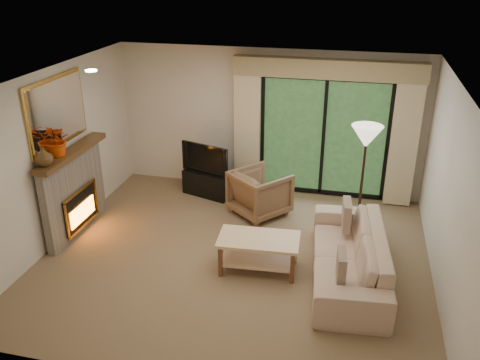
% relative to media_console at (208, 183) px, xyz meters
% --- Properties ---
extents(floor, '(5.50, 5.50, 0.00)m').
position_rel_media_console_xyz_m(floor, '(0.99, -1.95, -0.22)').
color(floor, '#7C6345').
rests_on(floor, ground).
extents(ceiling, '(5.50, 5.50, 0.00)m').
position_rel_media_console_xyz_m(ceiling, '(0.99, -1.95, 2.38)').
color(ceiling, white).
rests_on(ceiling, ground).
extents(wall_back, '(5.00, 0.00, 5.00)m').
position_rel_media_console_xyz_m(wall_back, '(0.99, 0.55, 1.08)').
color(wall_back, beige).
rests_on(wall_back, ground).
extents(wall_front, '(5.00, 0.00, 5.00)m').
position_rel_media_console_xyz_m(wall_front, '(0.99, -4.45, 1.08)').
color(wall_front, beige).
rests_on(wall_front, ground).
extents(wall_left, '(0.00, 5.00, 5.00)m').
position_rel_media_console_xyz_m(wall_left, '(-1.76, -1.95, 1.08)').
color(wall_left, beige).
rests_on(wall_left, ground).
extents(wall_right, '(0.00, 5.00, 5.00)m').
position_rel_media_console_xyz_m(wall_right, '(3.74, -1.95, 1.08)').
color(wall_right, beige).
rests_on(wall_right, ground).
extents(fireplace, '(0.24, 1.70, 1.37)m').
position_rel_media_console_xyz_m(fireplace, '(-1.64, -1.75, 0.46)').
color(fireplace, slate).
rests_on(fireplace, floor).
extents(mirror, '(0.07, 1.45, 1.02)m').
position_rel_media_console_xyz_m(mirror, '(-1.73, -1.75, 1.73)').
color(mirror, gold).
rests_on(mirror, wall_left).
extents(sliding_door, '(2.26, 0.10, 2.16)m').
position_rel_media_console_xyz_m(sliding_door, '(1.99, 0.50, 0.88)').
color(sliding_door, black).
rests_on(sliding_door, floor).
extents(curtain_left, '(0.45, 0.18, 2.35)m').
position_rel_media_console_xyz_m(curtain_left, '(0.64, 0.39, 0.98)').
color(curtain_left, beige).
rests_on(curtain_left, floor).
extents(curtain_right, '(0.45, 0.18, 2.35)m').
position_rel_media_console_xyz_m(curtain_right, '(3.34, 0.39, 0.98)').
color(curtain_right, beige).
rests_on(curtain_right, floor).
extents(cornice, '(3.20, 0.24, 0.32)m').
position_rel_media_console_xyz_m(cornice, '(1.99, 0.41, 2.10)').
color(cornice, tan).
rests_on(cornice, wall_back).
extents(media_console, '(0.98, 0.65, 0.45)m').
position_rel_media_console_xyz_m(media_console, '(0.00, 0.00, 0.00)').
color(media_console, black).
rests_on(media_console, floor).
extents(tv, '(0.95, 0.41, 0.55)m').
position_rel_media_console_xyz_m(tv, '(0.00, 0.00, 0.50)').
color(tv, black).
rests_on(tv, media_console).
extents(armchair, '(1.17, 1.18, 0.77)m').
position_rel_media_console_xyz_m(armchair, '(1.06, -0.52, 0.16)').
color(armchair, brown).
rests_on(armchair, floor).
extents(sofa, '(1.15, 2.46, 0.70)m').
position_rel_media_console_xyz_m(sofa, '(2.60, -2.07, 0.12)').
color(sofa, tan).
rests_on(sofa, floor).
extents(pillow_near, '(0.14, 0.40, 0.39)m').
position_rel_media_console_xyz_m(pillow_near, '(2.51, -2.75, 0.36)').
color(pillow_near, brown).
rests_on(pillow_near, sofa).
extents(pillow_far, '(0.15, 0.43, 0.42)m').
position_rel_media_console_xyz_m(pillow_far, '(2.51, -1.38, 0.36)').
color(pillow_far, brown).
rests_on(pillow_far, sofa).
extents(coffee_table, '(1.15, 0.68, 0.50)m').
position_rel_media_console_xyz_m(coffee_table, '(1.38, -2.18, 0.03)').
color(coffee_table, '#E2B888').
rests_on(coffee_table, floor).
extents(floor_lamp, '(0.60, 0.60, 1.75)m').
position_rel_media_console_xyz_m(floor_lamp, '(2.70, -0.72, 0.65)').
color(floor_lamp, beige).
rests_on(floor_lamp, floor).
extents(vase, '(0.31, 0.31, 0.27)m').
position_rel_media_console_xyz_m(vase, '(-1.62, -2.39, 1.28)').
color(vase, '#4D3319').
rests_on(vase, fireplace).
extents(branches, '(0.48, 0.43, 0.48)m').
position_rel_media_console_xyz_m(branches, '(-1.62, -2.01, 1.39)').
color(branches, '#CA3F08').
rests_on(branches, fireplace).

